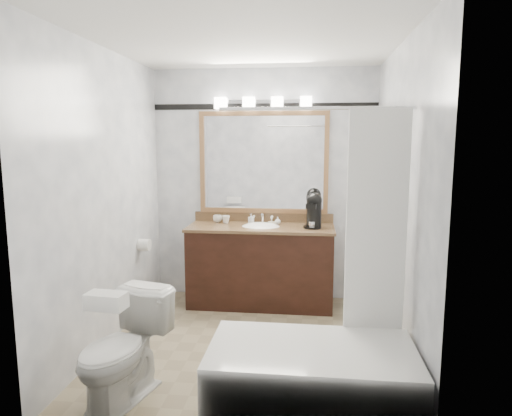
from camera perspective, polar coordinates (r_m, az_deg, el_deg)
The scene contains 15 objects.
room at distance 3.71m, azimuth -1.05°, elevation 0.88°, with size 2.42×2.62×2.52m.
vanity at distance 4.87m, azimuth 0.59°, elevation -7.00°, with size 1.53×0.58×0.97m.
mirror at distance 4.96m, azimuth 0.93°, elevation 5.68°, with size 1.40×0.04×1.10m.
vanity_light_bar at distance 4.92m, azimuth 0.88°, elevation 13.04°, with size 1.02×0.14×0.12m.
accent_stripe at distance 4.98m, azimuth 0.96°, elevation 12.60°, with size 2.40×0.01×0.06m, color black.
bathtub at distance 3.11m, azimuth 7.40°, elevation -19.56°, with size 1.30×0.75×1.96m.
tp_roll at distance 4.73m, azimuth -13.79°, elevation -4.50°, with size 0.12×0.12×0.11m, color white.
toilet at distance 3.29m, azimuth -16.36°, elevation -16.66°, with size 0.41×0.71×0.73m, color white.
tissue_box at distance 2.96m, azimuth -18.22°, elevation -10.96°, with size 0.24×0.13×0.10m, color white.
coffee_maker at distance 4.73m, azimuth 7.25°, elevation -0.19°, with size 0.19×0.23×0.36m.
cup_left at distance 5.02m, azimuth -4.84°, elevation -1.34°, with size 0.10×0.10×0.08m, color white.
cup_right at distance 4.96m, azimuth -3.80°, elevation -1.43°, with size 0.09×0.09×0.08m, color white.
soap_bottle_a at distance 4.92m, azimuth -0.62°, elevation -1.35°, with size 0.05×0.05×0.11m, color white.
soap_bottle_b at distance 4.89m, azimuth 2.74°, elevation -1.57°, with size 0.06×0.06×0.08m, color white.
soap_bar at distance 4.88m, azimuth 2.04°, elevation -1.90°, with size 0.09×0.05×0.03m, color beige.
Camera 1 is at (0.49, -3.65, 1.74)m, focal length 32.00 mm.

